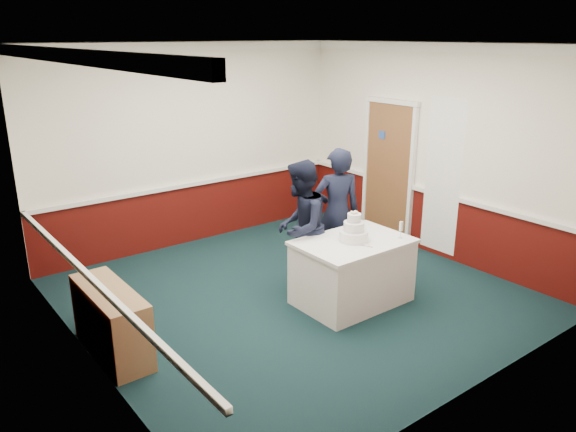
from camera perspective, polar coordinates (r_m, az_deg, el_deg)
ground at (r=7.06m, az=0.74°, el=-8.02°), size 5.00×5.00×0.00m
room_shell at (r=6.97m, az=-1.82°, el=8.66°), size 5.00×5.00×3.00m
sideboard at (r=6.00m, az=-17.47°, el=-10.16°), size 0.41×1.20×0.70m
cake_table at (r=6.78m, az=6.54°, el=-5.57°), size 1.32×0.92×0.79m
wedding_cake at (r=6.59m, az=6.69°, el=-1.59°), size 0.35×0.35×0.36m
cake_knife at (r=6.48m, az=7.69°, el=-3.01°), size 0.10×0.21×0.00m
champagne_flute at (r=6.75m, az=11.41°, el=-1.12°), size 0.05×0.05×0.21m
person_man at (r=6.88m, az=1.26°, el=-1.19°), size 1.03×0.99×1.67m
person_woman at (r=7.40m, az=4.97°, el=0.36°), size 0.75×0.65×1.73m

